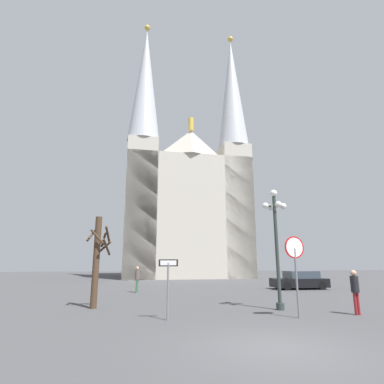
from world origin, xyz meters
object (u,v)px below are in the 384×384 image
object	(u,v)px
pedestrian_standing	(137,277)
one_way_arrow_sign	(168,280)
street_lamp	(276,235)
pedestrian_walking	(355,287)
bare_tree	(97,258)
stop_sign	(295,259)
cathedral	(185,201)
parked_car_near_black	(300,280)

from	to	relation	value
pedestrian_standing	one_way_arrow_sign	bearing A→B (deg)	-83.00
street_lamp	pedestrian_walking	world-z (taller)	street_lamp
street_lamp	bare_tree	size ratio (longest dim) A/B	1.30
stop_sign	one_way_arrow_sign	distance (m)	5.11
one_way_arrow_sign	street_lamp	xyz separation A→B (m)	(5.19, 1.67, 1.90)
pedestrian_walking	pedestrian_standing	world-z (taller)	pedestrian_walking
cathedral	pedestrian_standing	size ratio (longest dim) A/B	20.19
street_lamp	bare_tree	xyz separation A→B (m)	(-8.31, 1.75, -1.08)
street_lamp	pedestrian_standing	bearing A→B (deg)	126.18
cathedral	street_lamp	xyz separation A→B (m)	(0.45, -29.00, -7.07)
parked_car_near_black	pedestrian_standing	xyz separation A→B (m)	(-12.53, -0.79, 0.42)
one_way_arrow_sign	pedestrian_walking	bearing A→B (deg)	-0.44
street_lamp	parked_car_near_black	distance (m)	11.71
pedestrian_walking	parked_car_near_black	bearing A→B (deg)	72.86
cathedral	pedestrian_walking	world-z (taller)	cathedral
pedestrian_standing	street_lamp	bearing A→B (deg)	-53.82
cathedral	pedestrian_walking	bearing A→B (deg)	-84.44
stop_sign	one_way_arrow_sign	xyz separation A→B (m)	(-5.03, 0.34, -0.78)
pedestrian_standing	pedestrian_walking	bearing A→B (deg)	-49.60
one_way_arrow_sign	bare_tree	world-z (taller)	bare_tree
cathedral	stop_sign	xyz separation A→B (m)	(0.30, -31.01, -8.20)
bare_tree	pedestrian_walking	xyz separation A→B (m)	(10.85, -3.48, -1.19)
stop_sign	parked_car_near_black	xyz separation A→B (m)	(6.21, 11.67, -1.58)
one_way_arrow_sign	parked_car_near_black	bearing A→B (deg)	45.22
bare_tree	pedestrian_standing	distance (m)	7.44
parked_car_near_black	pedestrian_standing	size ratio (longest dim) A/B	2.37
one_way_arrow_sign	bare_tree	xyz separation A→B (m)	(-3.12, 3.43, 0.82)
cathedral	stop_sign	distance (m)	32.08
stop_sign	bare_tree	world-z (taller)	bare_tree
parked_car_near_black	pedestrian_standing	bearing A→B (deg)	-176.40
stop_sign	pedestrian_walking	size ratio (longest dim) A/B	1.76
cathedral	stop_sign	size ratio (longest dim) A/B	11.37
parked_car_near_black	cathedral	bearing A→B (deg)	108.58
one_way_arrow_sign	street_lamp	bearing A→B (deg)	17.86
pedestrian_walking	pedestrian_standing	bearing A→B (deg)	130.40
stop_sign	parked_car_near_black	distance (m)	13.31
street_lamp	parked_car_near_black	size ratio (longest dim) A/B	1.32
stop_sign	bare_tree	size ratio (longest dim) A/B	0.73
street_lamp	parked_car_near_black	xyz separation A→B (m)	(6.05, 9.66, -2.70)
parked_car_near_black	pedestrian_walking	xyz separation A→B (m)	(-3.51, -11.39, 0.43)
bare_tree	pedestrian_walking	distance (m)	11.46
pedestrian_walking	cathedral	bearing A→B (deg)	95.56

